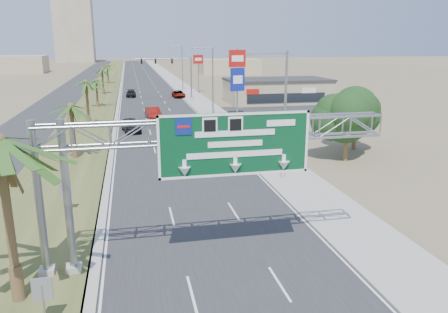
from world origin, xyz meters
TOP-DOWN VIEW (x-y plane):
  - road at (0.00, 110.00)m, footprint 12.00×300.00m
  - sidewalk_right at (8.50, 110.00)m, footprint 4.00×300.00m
  - median_grass at (-10.00, 110.00)m, footprint 7.00×300.00m
  - opposing_road at (-17.00, 110.00)m, footprint 8.00×300.00m
  - sign_gantry at (-1.06, 9.93)m, footprint 16.75×1.24m
  - palm_row_b at (-9.50, 32.00)m, footprint 3.99×3.99m
  - palm_row_c at (-9.50, 48.00)m, footprint 3.99×3.99m
  - palm_row_d at (-9.50, 66.00)m, footprint 3.99×3.99m
  - palm_row_e at (-9.50, 85.00)m, footprint 3.99×3.99m
  - palm_row_f at (-9.50, 110.00)m, footprint 3.99×3.99m
  - streetlight_near at (7.30, 22.00)m, footprint 3.27×0.44m
  - streetlight_mid at (7.30, 52.00)m, footprint 3.27×0.44m
  - streetlight_far at (7.30, 88.00)m, footprint 3.27×0.44m
  - signal_mast at (5.17, 71.97)m, footprint 10.28×0.71m
  - store_building at (22.00, 66.00)m, footprint 18.00×10.00m
  - oak_near at (15.00, 26.00)m, footprint 4.50×4.50m
  - oak_far at (18.00, 30.00)m, footprint 3.50×3.50m
  - median_signback_a at (-7.80, 6.00)m, footprint 0.75×0.08m
  - median_signback_b at (-8.50, 18.00)m, footprint 0.75×0.08m
  - tower_distant at (-32.00, 250.00)m, footprint 20.00×16.00m
  - building_distant_left at (-45.00, 160.00)m, footprint 24.00×14.00m
  - building_distant_right at (30.00, 140.00)m, footprint 20.00×12.00m
  - car_left_lane at (-4.23, 43.87)m, footprint 2.62×5.11m
  - car_mid_lane at (-1.06, 52.53)m, footprint 2.33×5.18m
  - car_right_lane at (5.30, 77.02)m, footprint 2.38×4.90m
  - car_far at (-3.93, 79.82)m, footprint 2.02×4.68m
  - pole_sign_red_near at (10.97, 51.57)m, footprint 2.40×0.35m
  - pole_sign_blue at (9.68, 46.10)m, footprint 2.00×0.89m
  - pole_sign_red_far at (10.33, 83.45)m, footprint 2.19×0.93m

SIDE VIEW (x-z plane):
  - road at x=0.00m, z-range 0.00..0.02m
  - opposing_road at x=-17.00m, z-range 0.00..0.02m
  - sidewalk_right at x=8.50m, z-range 0.00..0.10m
  - median_grass at x=-10.00m, z-range 0.00..0.12m
  - car_far at x=-3.93m, z-range 0.00..1.34m
  - car_right_lane at x=5.30m, z-range 0.00..1.34m
  - car_mid_lane at x=-1.06m, z-range 0.00..1.65m
  - car_left_lane at x=-4.23m, z-range 0.00..1.66m
  - median_signback_a at x=-7.80m, z-range 0.41..2.49m
  - median_signback_b at x=-8.50m, z-range 0.41..2.49m
  - store_building at x=22.00m, z-range 0.00..4.00m
  - building_distant_right at x=30.00m, z-range 0.00..5.00m
  - building_distant_left at x=-45.00m, z-range 0.00..6.00m
  - oak_far at x=18.00m, z-range 1.02..6.62m
  - palm_row_d at x=-9.50m, z-range 1.69..7.14m
  - oak_near at x=15.00m, z-range 1.13..7.93m
  - streetlight_near at x=7.30m, z-range -0.31..9.69m
  - streetlight_mid at x=7.30m, z-range -0.31..9.69m
  - streetlight_far at x=7.30m, z-range -0.31..9.69m
  - palm_row_f at x=-9.50m, z-range 1.83..7.58m
  - signal_mast at x=5.17m, z-range 0.85..8.85m
  - palm_row_b at x=-9.50m, z-range 1.93..7.87m
  - palm_row_e at x=-9.50m, z-range 2.02..8.16m
  - pole_sign_blue at x=9.68m, z-range 1.81..9.42m
  - palm_row_c at x=-9.50m, z-range 2.29..9.04m
  - sign_gantry at x=-1.06m, z-range 2.31..9.81m
  - pole_sign_red_far at x=10.33m, z-range 2.38..10.62m
  - pole_sign_red_near at x=10.97m, z-range 2.87..12.66m
  - tower_distant at x=-32.00m, z-range 0.00..35.00m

